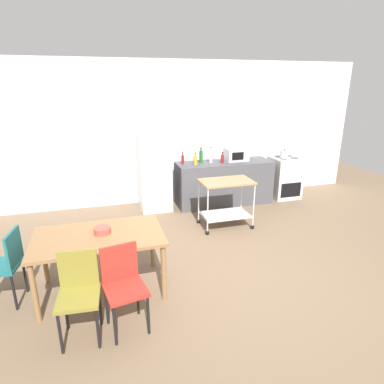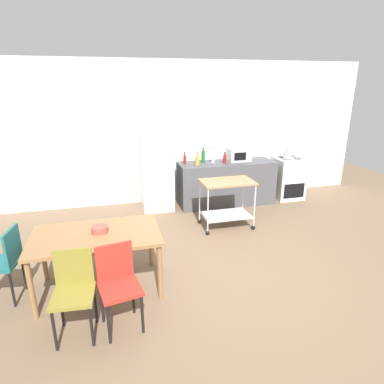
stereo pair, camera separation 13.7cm
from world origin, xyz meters
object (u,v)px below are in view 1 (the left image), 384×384
object	(u,v)px
chair_red	(123,282)
bottle_hot_sauce	(211,156)
chair_olive	(79,290)
bottle_soy_sauce	(201,156)
dining_table	(99,241)
stove_oven	(284,177)
refrigerator	(154,172)
chair_teal	(6,262)
bottle_soda	(222,159)
microwave	(236,154)
fruit_bowl	(102,230)
kitchen_cart	(226,196)
bottle_vinegar	(195,160)
bottle_olive_oil	(183,159)
kettle	(284,154)

from	to	relation	value
chair_red	bottle_hot_sauce	bearing A→B (deg)	46.48
chair_olive	bottle_soy_sauce	bearing A→B (deg)	59.46
dining_table	stove_oven	xyz separation A→B (m)	(4.02, 2.50, -0.22)
refrigerator	bottle_soy_sauce	bearing A→B (deg)	-1.30
chair_olive	chair_teal	distance (m)	1.13
chair_olive	refrigerator	xyz separation A→B (m)	(1.34, 3.29, 0.26)
refrigerator	bottle_soda	size ratio (longest dim) A/B	6.81
dining_table	chair_teal	distance (m)	1.05
stove_oven	refrigerator	bearing A→B (deg)	178.40
chair_teal	microwave	world-z (taller)	microwave
bottle_soy_sauce	microwave	xyz separation A→B (m)	(0.77, -0.01, -0.00)
chair_teal	fruit_bowl	size ratio (longest dim) A/B	4.47
refrigerator	microwave	distance (m)	1.75
chair_olive	refrigerator	bearing A→B (deg)	72.45
kitchen_cart	chair_teal	bearing A→B (deg)	-158.04
chair_red	stove_oven	distance (m)	4.98
chair_red	bottle_hot_sauce	size ratio (longest dim) A/B	2.78
chair_red	bottle_soda	world-z (taller)	bottle_soda
bottle_soda	bottle_vinegar	bearing A→B (deg)	179.55
bottle_hot_sauce	microwave	size ratio (longest dim) A/B	0.70
bottle_vinegar	microwave	size ratio (longest dim) A/B	0.53
refrigerator	bottle_olive_oil	distance (m)	0.62
kitchen_cart	fruit_bowl	distance (m)	2.50
dining_table	bottle_olive_oil	xyz separation A→B (m)	(1.70, 2.56, 0.32)
bottle_vinegar	stove_oven	bearing A→B (deg)	2.41
bottle_olive_oil	kettle	distance (m)	2.21
kettle	chair_red	bearing A→B (deg)	-139.95
chair_teal	kitchen_cart	bearing A→B (deg)	121.21
dining_table	kitchen_cart	bearing A→B (deg)	32.12
refrigerator	kitchen_cart	bearing A→B (deg)	-49.58
bottle_hot_sauce	chair_red	bearing A→B (deg)	-122.78
chair_red	kettle	distance (m)	4.85
bottle_soda	dining_table	bearing A→B (deg)	-136.05
chair_olive	chair_teal	size ratio (longest dim) A/B	1.00
refrigerator	chair_red	bearing A→B (deg)	-105.52
bottle_soy_sauce	dining_table	bearing A→B (deg)	-129.21
stove_oven	bottle_soy_sauce	world-z (taller)	bottle_soy_sauce
stove_oven	bottle_vinegar	size ratio (longest dim) A/B	3.74
dining_table	chair_red	world-z (taller)	chair_red
bottle_hot_sauce	refrigerator	bearing A→B (deg)	176.30
bottle_soy_sauce	kettle	bearing A→B (deg)	-4.97
stove_oven	bottle_hot_sauce	distance (m)	1.84
chair_red	chair_teal	size ratio (longest dim) A/B	1.00
chair_red	chair_teal	bearing A→B (deg)	137.35
kitchen_cart	bottle_hot_sauce	world-z (taller)	bottle_hot_sauce
chair_teal	fruit_bowl	bearing A→B (deg)	97.48
fruit_bowl	bottle_olive_oil	bearing A→B (deg)	56.80
bottle_olive_oil	microwave	world-z (taller)	microwave
bottle_hot_sauce	microwave	world-z (taller)	bottle_hot_sauce
kettle	bottle_olive_oil	bearing A→B (deg)	175.68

